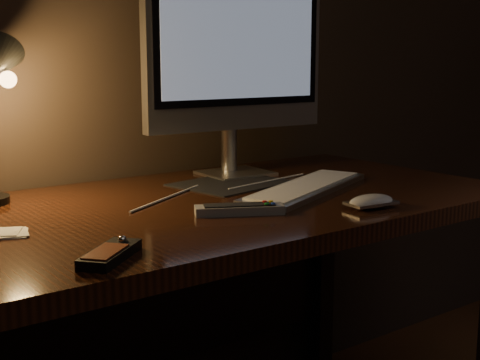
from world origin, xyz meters
TOP-DOWN VIEW (x-y plane):
  - desk at (0.00, 1.93)m, footprint 1.60×0.75m
  - monitor at (0.32, 2.08)m, footprint 0.55×0.17m
  - keyboard at (0.32, 1.80)m, footprint 0.48×0.30m
  - mousepad at (0.23, 1.98)m, footprint 0.31×0.26m
  - mouse at (0.31, 1.58)m, footprint 0.12×0.07m
  - media_remote at (-0.31, 1.57)m, footprint 0.14×0.13m
  - tv_remote at (0.05, 1.70)m, footprint 0.19×0.13m
  - cable at (0.16, 1.92)m, footprint 0.58×0.20m

SIDE VIEW (x-z plane):
  - desk at x=0.00m, z-range 0.25..1.00m
  - mousepad at x=0.23m, z-range 0.75..0.75m
  - cable at x=0.16m, z-range 0.75..0.76m
  - keyboard at x=0.32m, z-range 0.75..0.77m
  - media_remote at x=-0.31m, z-range 0.75..0.77m
  - tv_remote at x=0.05m, z-range 0.75..0.77m
  - mouse at x=0.31m, z-range 0.75..0.77m
  - monitor at x=0.32m, z-range 0.80..1.38m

